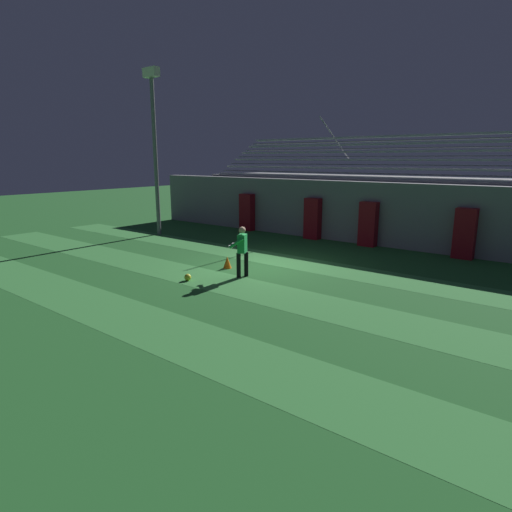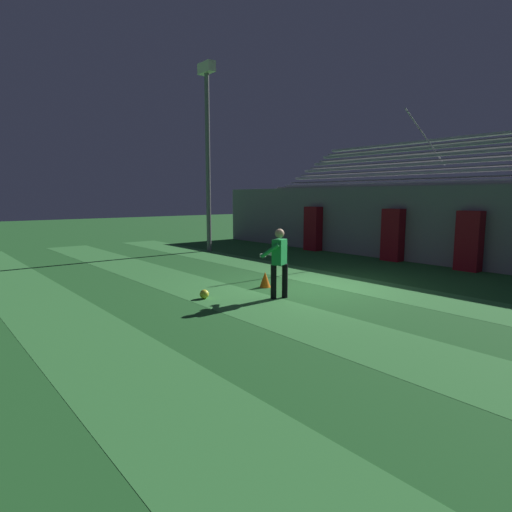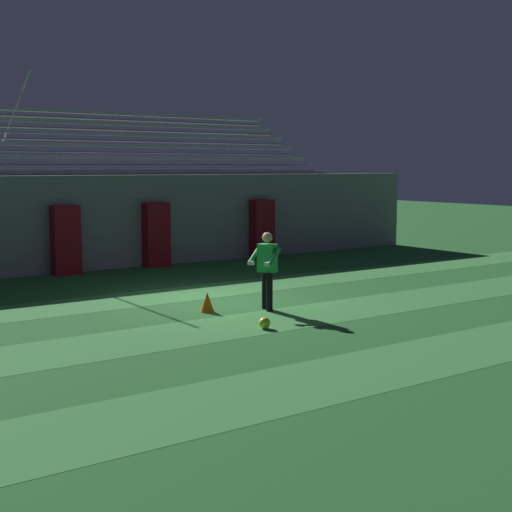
{
  "view_description": "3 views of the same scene",
  "coord_description": "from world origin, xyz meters",
  "px_view_note": "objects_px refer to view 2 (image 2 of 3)",
  "views": [
    {
      "loc": [
        9.11,
        -11.82,
        3.8
      ],
      "look_at": [
        0.98,
        -1.5,
        0.81
      ],
      "focal_mm": 30.0,
      "sensor_mm": 36.0,
      "label": 1
    },
    {
      "loc": [
        7.78,
        -8.18,
        2.43
      ],
      "look_at": [
        -0.52,
        -1.43,
        0.93
      ],
      "focal_mm": 30.0,
      "sensor_mm": 36.0,
      "label": 2
    },
    {
      "loc": [
        -8.36,
        -13.62,
        3.03
      ],
      "look_at": [
        0.16,
        -1.26,
        1.16
      ],
      "focal_mm": 50.0,
      "sensor_mm": 36.0,
      "label": 3
    }
  ],
  "objects_px": {
    "padding_pillar_gate_right": "(469,241)",
    "floodlight_pole": "(207,134)",
    "padding_pillar_far_left": "(313,229)",
    "padding_pillar_gate_left": "(393,235)",
    "goalkeeper": "(279,259)",
    "traffic_cone": "(265,279)",
    "soccer_ball": "(204,294)"
  },
  "relations": [
    {
      "from": "padding_pillar_gate_left",
      "to": "padding_pillar_gate_right",
      "type": "relative_size",
      "value": 1.0
    },
    {
      "from": "padding_pillar_gate_left",
      "to": "goalkeeper",
      "type": "bearing_deg",
      "value": -76.68
    },
    {
      "from": "padding_pillar_gate_right",
      "to": "floodlight_pole",
      "type": "bearing_deg",
      "value": -158.85
    },
    {
      "from": "padding_pillar_far_left",
      "to": "traffic_cone",
      "type": "xyz_separation_m",
      "value": [
        4.7,
        -6.82,
        -0.77
      ]
    },
    {
      "from": "floodlight_pole",
      "to": "goalkeeper",
      "type": "xyz_separation_m",
      "value": [
        8.62,
        -3.61,
        -4.13
      ]
    },
    {
      "from": "padding_pillar_far_left",
      "to": "soccer_ball",
      "type": "bearing_deg",
      "value": -61.49
    },
    {
      "from": "floodlight_pole",
      "to": "goalkeeper",
      "type": "height_order",
      "value": "floodlight_pole"
    },
    {
      "from": "goalkeeper",
      "to": "padding_pillar_gate_right",
      "type": "bearing_deg",
      "value": 81.54
    },
    {
      "from": "padding_pillar_gate_left",
      "to": "traffic_cone",
      "type": "height_order",
      "value": "padding_pillar_gate_left"
    },
    {
      "from": "padding_pillar_gate_right",
      "to": "goalkeeper",
      "type": "xyz_separation_m",
      "value": [
        -1.1,
        -7.37,
        -0.03
      ]
    },
    {
      "from": "padding_pillar_gate_left",
      "to": "floodlight_pole",
      "type": "relative_size",
      "value": 0.24
    },
    {
      "from": "goalkeeper",
      "to": "traffic_cone",
      "type": "height_order",
      "value": "goalkeeper"
    },
    {
      "from": "padding_pillar_gate_right",
      "to": "goalkeeper",
      "type": "bearing_deg",
      "value": -98.46
    },
    {
      "from": "padding_pillar_gate_right",
      "to": "floodlight_pole",
      "type": "xyz_separation_m",
      "value": [
        -9.72,
        -3.76,
        4.1
      ]
    },
    {
      "from": "padding_pillar_gate_left",
      "to": "padding_pillar_far_left",
      "type": "distance_m",
      "value": 4.1
    },
    {
      "from": "goalkeeper",
      "to": "floodlight_pole",
      "type": "bearing_deg",
      "value": 157.28
    },
    {
      "from": "goalkeeper",
      "to": "traffic_cone",
      "type": "bearing_deg",
      "value": 154.28
    },
    {
      "from": "padding_pillar_gate_right",
      "to": "traffic_cone",
      "type": "xyz_separation_m",
      "value": [
        -2.24,
        -6.82,
        -0.77
      ]
    },
    {
      "from": "soccer_ball",
      "to": "goalkeeper",
      "type": "bearing_deg",
      "value": 53.23
    },
    {
      "from": "padding_pillar_gate_left",
      "to": "floodlight_pole",
      "type": "distance_m",
      "value": 8.85
    },
    {
      "from": "padding_pillar_far_left",
      "to": "goalkeeper",
      "type": "height_order",
      "value": "padding_pillar_far_left"
    },
    {
      "from": "padding_pillar_gate_right",
      "to": "goalkeeper",
      "type": "distance_m",
      "value": 7.45
    },
    {
      "from": "floodlight_pole",
      "to": "goalkeeper",
      "type": "relative_size",
      "value": 4.81
    },
    {
      "from": "padding_pillar_gate_right",
      "to": "floodlight_pole",
      "type": "distance_m",
      "value": 11.2
    },
    {
      "from": "padding_pillar_gate_left",
      "to": "floodlight_pole",
      "type": "bearing_deg",
      "value": -151.33
    },
    {
      "from": "floodlight_pole",
      "to": "goalkeeper",
      "type": "distance_m",
      "value": 10.22
    },
    {
      "from": "padding_pillar_gate_left",
      "to": "traffic_cone",
      "type": "distance_m",
      "value": 6.89
    },
    {
      "from": "padding_pillar_gate_left",
      "to": "soccer_ball",
      "type": "xyz_separation_m",
      "value": [
        0.68,
        -8.8,
        -0.87
      ]
    },
    {
      "from": "padding_pillar_gate_left",
      "to": "goalkeeper",
      "type": "distance_m",
      "value": 7.58
    },
    {
      "from": "padding_pillar_far_left",
      "to": "goalkeeper",
      "type": "relative_size",
      "value": 1.18
    },
    {
      "from": "padding_pillar_far_left",
      "to": "padding_pillar_gate_left",
      "type": "bearing_deg",
      "value": 0.0
    },
    {
      "from": "padding_pillar_gate_right",
      "to": "soccer_ball",
      "type": "xyz_separation_m",
      "value": [
        -2.16,
        -8.8,
        -0.87
      ]
    }
  ]
}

